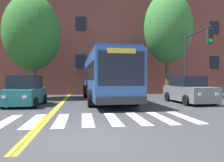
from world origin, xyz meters
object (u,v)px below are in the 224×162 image
Objects in this scene: street_tree_curbside_large at (168,28)px; traffic_light_near_corner at (195,51)px; city_bus at (105,76)px; car_teal_near_lane at (25,92)px; street_tree_curbside_small at (32,33)px; car_silver_behind_bus at (104,85)px; car_grey_far_lane at (189,91)px.

traffic_light_near_corner is at bearing -83.06° from street_tree_curbside_large.
city_bus is 7.57m from street_tree_curbside_large.
street_tree_curbside_large is (10.96, 4.84, 5.29)m from car_teal_near_lane.
city_bus is 2.36× the size of traffic_light_near_corner.
street_tree_curbside_large is at bearing 1.96° from street_tree_curbside_small.
street_tree_curbside_small is at bearing -129.71° from car_silver_behind_bus.
city_bus reaches higher than car_silver_behind_bus.
car_teal_near_lane is 13.70m from car_silver_behind_bus.
street_tree_curbside_large reaches higher than city_bus.
car_silver_behind_bus is 11.21m from street_tree_curbside_small.
street_tree_curbside_large reaches higher than car_silver_behind_bus.
traffic_light_near_corner is (5.50, -11.36, 2.76)m from car_silver_behind_bus.
street_tree_curbside_small is (-5.74, 1.71, 3.48)m from city_bus.
street_tree_curbside_small is (-11.21, 4.26, 4.48)m from car_grey_far_lane.
street_tree_curbside_small reaches higher than traffic_light_near_corner.
car_silver_behind_bus is at bearing 85.08° from city_bus.
traffic_light_near_corner reaches higher than car_grey_far_lane.
car_grey_far_lane is at bearing -94.82° from street_tree_curbside_large.
car_teal_near_lane is (-5.10, -2.74, -0.98)m from city_bus.
street_tree_curbside_small reaches higher than car_grey_far_lane.
car_teal_near_lane is 6.34m from street_tree_curbside_small.
city_bus is at bearing 154.98° from car_grey_far_lane.
traffic_light_near_corner is 0.57× the size of street_tree_curbside_large.
street_tree_curbside_large is (0.39, 4.66, 5.30)m from car_grey_far_lane.
traffic_light_near_corner is (6.33, -1.75, 1.78)m from city_bus.
car_grey_far_lane is (10.57, 0.19, -0.01)m from car_teal_near_lane.
street_tree_curbside_small reaches higher than city_bus.
street_tree_curbside_large is at bearing 23.83° from car_teal_near_lane.
car_teal_near_lane reaches higher than car_silver_behind_bus.
traffic_light_near_corner is at bearing -15.42° from city_bus.
car_silver_behind_bus is at bearing 110.89° from car_grey_far_lane.
car_grey_far_lane is at bearing -25.02° from city_bus.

